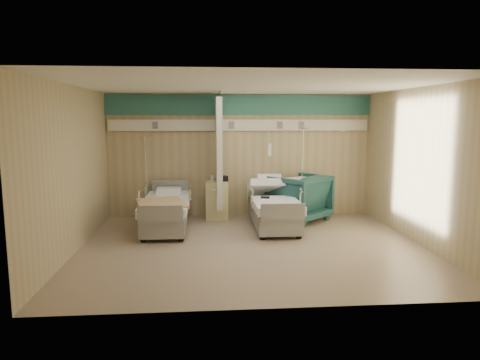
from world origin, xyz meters
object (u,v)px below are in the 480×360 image
Objects in this scene: bed_left at (166,215)px; visitor_armchair at (298,197)px; iv_stand_right at (302,200)px; bedside_cabinet at (217,200)px; bed_right at (273,213)px; iv_stand_left at (147,203)px.

bed_left is 1.89× the size of visitor_armchair.
bedside_cabinet is at bearing 175.37° from iv_stand_right.
visitor_armchair is 0.21m from iv_stand_right.
bed_right is at bearing 2.62° from visitor_armchair.
iv_stand_left is at bearing 178.58° from bedside_cabinet.
visitor_armchair is at bearing -5.76° from iv_stand_left.
bedside_cabinet reaches higher than bed_right.
bedside_cabinet is 0.75× the size of visitor_armchair.
bedside_cabinet is at bearing 141.95° from bed_right.
bed_left is at bearing -28.20° from visitor_armchair.
bed_left is 2.54× the size of bedside_cabinet.
bedside_cabinet is 1.56m from iv_stand_left.
visitor_armchair is 3.38m from iv_stand_left.
iv_stand_left is at bearing -45.85° from visitor_armchair.
bed_right is at bearing -135.55° from iv_stand_right.
iv_stand_right is (2.96, 0.75, 0.11)m from bed_left.
bed_right is at bearing 0.00° from bed_left.
bed_left is at bearing -61.66° from iv_stand_left.
bed_left is 2.92m from visitor_armchair.
iv_stand_left is (-3.36, 0.34, -0.13)m from visitor_armchair.
bedside_cabinet is at bearing 40.60° from bed_left.
bedside_cabinet is 1.92m from iv_stand_right.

